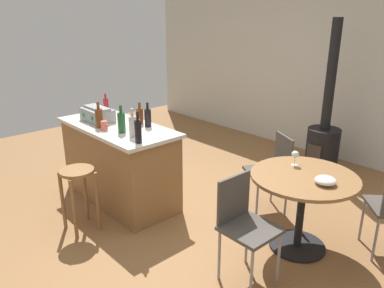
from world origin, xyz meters
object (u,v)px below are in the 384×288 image
(bottle_5, at_px, (106,104))
(bottle_1, at_px, (133,126))
(bottle_0, at_px, (140,116))
(cup_0, at_px, (104,126))
(wood_stove, at_px, (324,137))
(wooden_stool, at_px, (78,186))
(folding_chair_left, at_px, (244,221))
(folding_chair_far, at_px, (272,167))
(bottle_2, at_px, (121,122))
(wine_glass, at_px, (295,155))
(cup_1, at_px, (136,124))
(bottle_3, at_px, (99,118))
(kitchen_island, at_px, (119,163))
(toolbox, at_px, (98,114))
(serving_bowl, at_px, (325,180))
(dining_table, at_px, (303,193))
(bottle_4, at_px, (138,131))
(bottle_6, at_px, (148,118))

(bottle_5, bearing_deg, bottle_1, -17.21)
(bottle_0, height_order, cup_0, bottle_0)
(wood_stove, relative_size, bottle_0, 8.19)
(wooden_stool, distance_m, folding_chair_left, 1.71)
(folding_chair_far, distance_m, bottle_5, 2.23)
(folding_chair_far, height_order, bottle_1, bottle_1)
(bottle_2, distance_m, wine_glass, 1.78)
(folding_chair_far, height_order, cup_0, cup_0)
(cup_0, distance_m, wine_glass, 1.99)
(bottle_5, height_order, cup_1, bottle_5)
(wood_stove, height_order, bottle_3, wood_stove)
(wooden_stool, bearing_deg, kitchen_island, 113.58)
(wooden_stool, bearing_deg, wood_stove, 74.55)
(folding_chair_far, distance_m, toolbox, 2.07)
(bottle_2, xyz_separation_m, cup_0, (-0.20, -0.09, -0.06))
(kitchen_island, xyz_separation_m, serving_bowl, (2.18, 0.66, 0.32))
(dining_table, distance_m, bottle_4, 1.63)
(bottle_2, xyz_separation_m, bottle_3, (-0.32, -0.08, -0.00))
(dining_table, distance_m, toolbox, 2.42)
(wood_stove, xyz_separation_m, bottle_6, (-0.88, -2.29, 0.53))
(bottle_3, bearing_deg, wine_glass, 28.94)
(wine_glass, bearing_deg, bottle_5, -166.63)
(bottle_3, distance_m, wine_glass, 2.09)
(wooden_stool, xyz_separation_m, wine_glass, (1.48, 1.48, 0.37))
(bottle_2, height_order, bottle_4, bottle_4)
(bottle_4, bearing_deg, wine_glass, 41.79)
(bottle_0, relative_size, bottle_1, 0.86)
(bottle_5, distance_m, wine_glass, 2.50)
(kitchen_island, bearing_deg, bottle_4, -14.03)
(dining_table, bearing_deg, folding_chair_left, -96.87)
(bottle_5, xyz_separation_m, wine_glass, (2.42, 0.58, -0.16))
(cup_0, bearing_deg, cup_1, 58.40)
(kitchen_island, xyz_separation_m, bottle_6, (0.28, 0.23, 0.56))
(bottle_2, xyz_separation_m, bottle_6, (0.01, 0.33, -0.01))
(bottle_0, bearing_deg, folding_chair_far, 35.65)
(bottle_2, relative_size, wine_glass, 2.04)
(bottle_6, bearing_deg, bottle_1, -60.41)
(dining_table, xyz_separation_m, bottle_0, (-1.83, -0.47, 0.45))
(wood_stove, bearing_deg, wine_glass, -70.20)
(wine_glass, bearing_deg, bottle_2, -148.23)
(folding_chair_far, height_order, bottle_6, bottle_6)
(wood_stove, height_order, bottle_5, wood_stove)
(kitchen_island, distance_m, bottle_3, 0.60)
(bottle_3, height_order, cup_0, bottle_3)
(bottle_3, xyz_separation_m, wine_glass, (1.83, 1.01, -0.18))
(bottle_0, bearing_deg, cup_1, -48.08)
(wooden_stool, height_order, toolbox, toolbox)
(folding_chair_left, xyz_separation_m, bottle_0, (-1.75, 0.24, 0.48))
(folding_chair_left, height_order, bottle_3, bottle_3)
(wooden_stool, distance_m, dining_table, 2.15)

